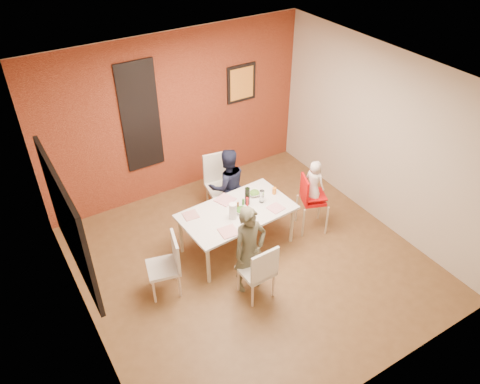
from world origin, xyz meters
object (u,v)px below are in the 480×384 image
dining_table (237,214)px  paper_towel_roll (233,211)px  toddler (314,181)px  chair_left (169,262)px  child_far (227,186)px  chair_near (260,270)px  chair_far (220,181)px  wine_bottle (247,196)px  high_chair (311,198)px  child_near (250,250)px

dining_table → paper_towel_roll: size_ratio=6.89×
toddler → chair_left: bearing=75.0°
chair_left → child_far: bearing=137.0°
child_far → chair_near: bearing=83.9°
chair_far → toddler: (0.94, -1.13, 0.32)m
dining_table → chair_left: chair_left is taller
chair_near → chair_left: chair_left is taller
wine_bottle → child_far: bearing=88.5°
dining_table → child_far: size_ratio=1.32×
chair_left → wine_bottle: 1.47m
chair_left → paper_towel_roll: 1.11m
chair_far → wine_bottle: (-0.03, -0.84, 0.24)m
child_far → toddler: child_far is taller
dining_table → wine_bottle: wine_bottle is taller
chair_near → high_chair: (1.42, 0.78, 0.08)m
child_near → toddler: child_near is taller
high_chair → child_near: size_ratio=0.73×
child_far → paper_towel_roll: bearing=75.7°
chair_near → child_far: size_ratio=0.70×
toddler → paper_towel_roll: (-1.31, 0.12, -0.10)m
child_near → paper_towel_roll: 0.68m
high_chair → child_far: size_ratio=0.76×
chair_left → child_far: (1.41, 0.92, 0.13)m
child_far → wine_bottle: (-0.02, -0.59, 0.18)m
paper_towel_roll → high_chair: bearing=-4.8°
high_chair → toddler: (0.02, -0.02, 0.31)m
chair_left → wine_bottle: wine_bottle is taller
paper_towel_roll → child_near: bearing=-102.4°
chair_far → toddler: 1.50m
toddler → paper_towel_roll: toddler is taller
chair_far → high_chair: size_ratio=1.06×
dining_table → wine_bottle: size_ratio=5.96×
dining_table → child_near: 0.80m
chair_near → toddler: toddler is taller
chair_left → paper_towel_roll: (1.06, 0.16, 0.29)m
chair_left → child_near: 1.05m
dining_table → high_chair: size_ratio=1.74×
child_far → paper_towel_roll: size_ratio=5.21×
chair_near → chair_left: bearing=-39.8°
dining_table → child_near: child_near is taller
high_chair → wine_bottle: 1.01m
chair_left → wine_bottle: size_ratio=3.17×
wine_bottle → high_chair: bearing=-16.1°
chair_near → child_near: size_ratio=0.67×
dining_table → chair_left: 1.22m
chair_far → toddler: size_ratio=1.55×
child_near → chair_near: bearing=-90.6°
dining_table → high_chair: high_chair is taller
chair_left → paper_towel_roll: paper_towel_roll is taller
chair_left → chair_near: bearing=65.8°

